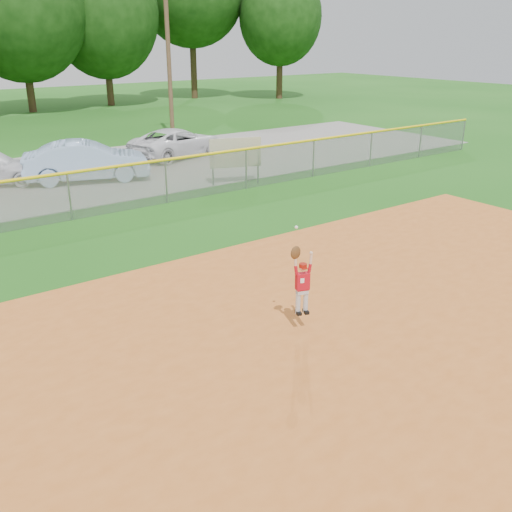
{
  "coord_description": "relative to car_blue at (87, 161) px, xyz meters",
  "views": [
    {
      "loc": [
        -5.37,
        -7.18,
        5.41
      ],
      "look_at": [
        1.16,
        1.8,
        1.1
      ],
      "focal_mm": 40.0,
      "sensor_mm": 36.0,
      "label": 1
    }
  ],
  "objects": [
    {
      "name": "ground",
      "position": [
        -2.27,
        -14.6,
        -0.81
      ],
      "size": [
        120.0,
        120.0,
        0.0
      ],
      "primitive_type": "plane",
      "color": "#1B5713",
      "rests_on": "ground"
    },
    {
      "name": "car_white_b",
      "position": [
        5.18,
        2.18,
        -0.12
      ],
      "size": [
        5.23,
        3.5,
        1.33
      ],
      "primitive_type": "imported",
      "rotation": [
        0.0,
        0.0,
        1.86
      ],
      "color": "silver",
      "rests_on": "parking_strip"
    },
    {
      "name": "parking_strip",
      "position": [
        -2.27,
        1.4,
        -0.8
      ],
      "size": [
        44.0,
        10.0,
        0.03
      ],
      "primitive_type": "cube",
      "color": "slate",
      "rests_on": "ground"
    },
    {
      "name": "outfield_fence",
      "position": [
        -2.27,
        -4.6,
        0.07
      ],
      "size": [
        40.06,
        0.1,
        1.55
      ],
      "color": "gray",
      "rests_on": "ground"
    },
    {
      "name": "clay_infield",
      "position": [
        -2.27,
        -17.6,
        -0.79
      ],
      "size": [
        24.0,
        16.0,
        0.04
      ],
      "primitive_type": "cube",
      "color": "#BE6022",
      "rests_on": "ground"
    },
    {
      "name": "ballplayer",
      "position": [
        -1.13,
        -14.29,
        0.27
      ],
      "size": [
        0.46,
        0.28,
        1.79
      ],
      "color": "silver",
      "rests_on": "ground"
    },
    {
      "name": "car_blue",
      "position": [
        0.0,
        0.0,
        0.0
      ],
      "size": [
        5.02,
        3.09,
        1.56
      ],
      "primitive_type": "imported",
      "rotation": [
        0.0,
        0.0,
        1.24
      ],
      "color": "#92B2DA",
      "rests_on": "parking_strip"
    },
    {
      "name": "sponsor_sign",
      "position": [
        4.46,
        -3.81,
        0.37
      ],
      "size": [
        1.92,
        0.73,
        1.79
      ],
      "color": "gray",
      "rests_on": "ground"
    }
  ]
}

